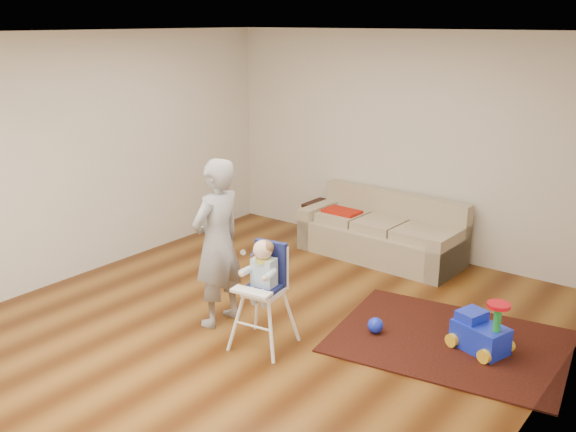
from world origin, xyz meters
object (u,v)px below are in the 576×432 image
Objects in this scene: side_table at (325,220)px; adult at (217,243)px; sofa at (381,228)px; toy_ball at (375,325)px; high_chair at (263,296)px; ride_on_toy at (482,323)px.

side_table is 2.87m from adult.
adult is (-0.35, -2.49, 0.43)m from sofa.
sofa is 13.51× the size of toy_ball.
high_chair is at bearing 81.46° from adult.
side_table is at bearing 105.42° from high_chair.
high_chair is at bearing -81.80° from sofa.
ride_on_toy reaches higher than toy_ball.
sofa is 1.02m from side_table.
adult reaches higher than toy_ball.
side_table is at bearing 133.57° from toy_ball.
adult reaches higher than high_chair.
sofa is at bearing 157.98° from ride_on_toy.
ride_on_toy reaches higher than side_table.
ride_on_toy is 0.31× the size of adult.
high_chair reaches higher than toy_ball.
sofa is 2.61m from high_chair.
ride_on_toy is 0.95m from toy_ball.
sofa reaches higher than ride_on_toy.
sofa is 1.98× the size of high_chair.
side_table is (-0.98, 0.25, -0.15)m from sofa.
adult reaches higher than side_table.
sofa is 2.41m from ride_on_toy.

